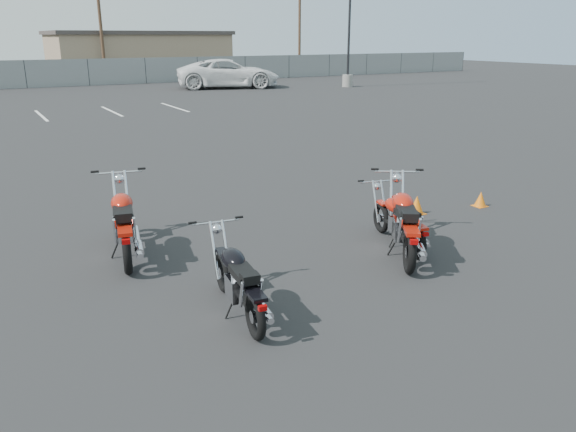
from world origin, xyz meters
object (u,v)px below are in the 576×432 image
motorcycle_third_red (404,223)px  white_van (228,65)px  motorcycle_front_red (125,223)px  motorcycle_second_black (238,281)px  motorcycle_rear_red (399,221)px

motorcycle_third_red → white_van: 30.41m
motorcycle_front_red → motorcycle_third_red: bearing=-29.3°
motorcycle_front_red → motorcycle_third_red: motorcycle_front_red is taller
motorcycle_third_red → white_van: (9.85, 28.75, 0.96)m
motorcycle_second_black → motorcycle_third_red: bearing=9.9°
motorcycle_front_red → white_van: size_ratio=0.30×
motorcycle_rear_red → white_van: bearing=71.2°
motorcycle_front_red → motorcycle_rear_red: (3.99, -1.79, -0.10)m
motorcycle_third_red → motorcycle_front_red: bearing=150.7°
motorcycle_second_black → white_van: 32.05m
motorcycle_third_red → motorcycle_rear_red: motorcycle_third_red is taller
white_van → motorcycle_rear_red: bearing=179.1°
motorcycle_third_red → motorcycle_rear_red: size_ratio=1.16×
motorcycle_front_red → motorcycle_third_red: size_ratio=1.08×
motorcycle_second_black → motorcycle_rear_red: motorcycle_second_black is taller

